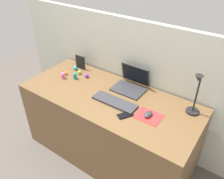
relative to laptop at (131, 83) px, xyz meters
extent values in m
plane|color=#59514C|center=(-0.09, -0.24, -0.79)|extent=(6.00, 6.00, 0.00)
cube|color=beige|center=(-0.09, 0.15, -0.12)|extent=(2.88, 0.05, 1.35)
cube|color=brown|center=(-0.09, -0.24, -0.42)|extent=(1.68, 0.71, 0.74)
cube|color=#333338|center=(0.00, -0.06, -0.05)|extent=(0.30, 0.21, 0.01)
cube|color=#333338|center=(0.00, 0.07, 0.06)|extent=(0.30, 0.05, 0.20)
cube|color=black|center=(0.00, 0.06, 0.06)|extent=(0.27, 0.04, 0.17)
cube|color=#333338|center=(0.01, -0.29, -0.04)|extent=(0.41, 0.13, 0.02)
cube|color=red|center=(0.34, -0.28, -0.05)|extent=(0.21, 0.17, 0.00)
ellipsoid|color=#333338|center=(0.33, -0.28, -0.03)|extent=(0.06, 0.10, 0.03)
cube|color=black|center=(0.18, -0.38, -0.05)|extent=(0.12, 0.14, 0.01)
cylinder|color=black|center=(0.61, -0.03, -0.04)|extent=(0.11, 0.11, 0.02)
cylinder|color=black|center=(0.61, -0.03, 0.13)|extent=(0.01, 0.01, 0.33)
cylinder|color=black|center=(0.61, -0.06, 0.30)|extent=(0.01, 0.08, 0.08)
cone|color=black|center=(0.61, -0.09, 0.31)|extent=(0.06, 0.06, 0.05)
cube|color=black|center=(-0.65, 0.01, 0.02)|extent=(0.12, 0.02, 0.15)
ellipsoid|color=orange|center=(-0.69, -0.18, -0.04)|extent=(0.03, 0.03, 0.04)
ellipsoid|color=#8CDB33|center=(-0.58, -0.09, -0.03)|extent=(0.04, 0.04, 0.04)
ellipsoid|color=purple|center=(-0.47, -0.10, -0.03)|extent=(0.04, 0.04, 0.04)
cylinder|color=teal|center=(-0.55, -0.19, -0.04)|extent=(0.03, 0.03, 0.03)
sphere|color=teal|center=(-0.55, -0.19, 0.00)|extent=(0.04, 0.04, 0.04)
ellipsoid|color=#28B7CC|center=(-0.68, -0.05, -0.03)|extent=(0.04, 0.04, 0.05)
cylinder|color=pink|center=(-0.66, -0.25, -0.04)|extent=(0.04, 0.04, 0.03)
sphere|color=pink|center=(-0.66, -0.25, -0.01)|extent=(0.04, 0.04, 0.04)
camera|label=1|loc=(0.92, -1.62, 1.17)|focal=37.05mm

